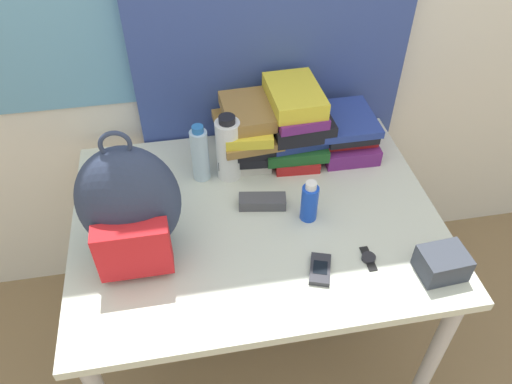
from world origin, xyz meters
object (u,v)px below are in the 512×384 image
object	(u,v)px
book_stack_left	(246,133)
water_bottle	(200,154)
book_stack_right	(345,131)
wristwatch	(368,258)
backpack	(130,207)
camera_pouch	(442,263)
sunscreen_bottle	(309,202)
sports_bottle	(228,149)
sunglasses_case	(262,202)
book_stack_center	(295,123)
cell_phone	(320,269)

from	to	relation	value
book_stack_left	water_bottle	size ratio (longest dim) A/B	1.37
book_stack_right	wristwatch	size ratio (longest dim) A/B	2.86
backpack	camera_pouch	bearing A→B (deg)	-15.75
book_stack_left	wristwatch	size ratio (longest dim) A/B	3.22
book_stack_left	water_bottle	xyz separation A→B (m)	(-0.17, -0.08, -0.01)
sunscreen_bottle	camera_pouch	distance (m)	0.42
backpack	sports_bottle	bearing A→B (deg)	42.55
book_stack_left	sunglasses_case	xyz separation A→B (m)	(0.01, -0.25, -0.09)
backpack	camera_pouch	world-z (taller)	backpack
book_stack_center	sunglasses_case	distance (m)	0.32
book_stack_center	water_bottle	distance (m)	0.35
book_stack_right	camera_pouch	world-z (taller)	book_stack_right
book_stack_right	sunscreen_bottle	size ratio (longest dim) A/B	1.76
backpack	water_bottle	world-z (taller)	backpack
book_stack_center	sunglasses_case	world-z (taller)	book_stack_center
book_stack_left	book_stack_center	bearing A→B (deg)	-1.55
wristwatch	book_stack_right	bearing A→B (deg)	80.78
backpack	camera_pouch	distance (m)	0.88
book_stack_right	sports_bottle	world-z (taller)	sports_bottle
sports_bottle	book_stack_left	bearing A→B (deg)	49.28
sports_bottle	wristwatch	world-z (taller)	sports_bottle
sunglasses_case	camera_pouch	bearing A→B (deg)	-38.17
cell_phone	camera_pouch	bearing A→B (deg)	-10.49
sports_bottle	water_bottle	bearing A→B (deg)	176.32
book_stack_left	water_bottle	distance (m)	0.19
cell_phone	sunglasses_case	size ratio (longest dim) A/B	0.76
cell_phone	wristwatch	size ratio (longest dim) A/B	1.32
book_stack_center	book_stack_right	size ratio (longest dim) A/B	1.03
backpack	sunglasses_case	bearing A→B (deg)	16.28
book_stack_right	sunscreen_bottle	world-z (taller)	sunscreen_bottle
book_stack_right	cell_phone	world-z (taller)	book_stack_right
book_stack_left	book_stack_right	bearing A→B (deg)	-0.44
book_stack_center	cell_phone	bearing A→B (deg)	-95.18
water_bottle	sunscreen_bottle	world-z (taller)	water_bottle
book_stack_center	wristwatch	world-z (taller)	book_stack_center
book_stack_left	backpack	bearing A→B (deg)	-136.01
book_stack_right	sports_bottle	distance (m)	0.44
backpack	wristwatch	size ratio (longest dim) A/B	4.69
book_stack_left	cell_phone	world-z (taller)	book_stack_left
book_stack_center	sunscreen_bottle	world-z (taller)	book_stack_center
backpack	cell_phone	size ratio (longest dim) A/B	3.54
sports_bottle	sunscreen_bottle	world-z (taller)	sports_bottle
backpack	water_bottle	xyz separation A→B (m)	(0.21, 0.29, -0.08)
sports_bottle	sunscreen_bottle	distance (m)	0.33
backpack	sunglasses_case	size ratio (longest dim) A/B	2.68
water_bottle	camera_pouch	bearing A→B (deg)	-40.12
backpack	book_stack_right	world-z (taller)	backpack
book_stack_left	wristwatch	xyz separation A→B (m)	(0.27, -0.52, -0.10)
sunscreen_bottle	cell_phone	xyz separation A→B (m)	(-0.02, -0.21, -0.06)
book_stack_right	wristwatch	world-z (taller)	book_stack_right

